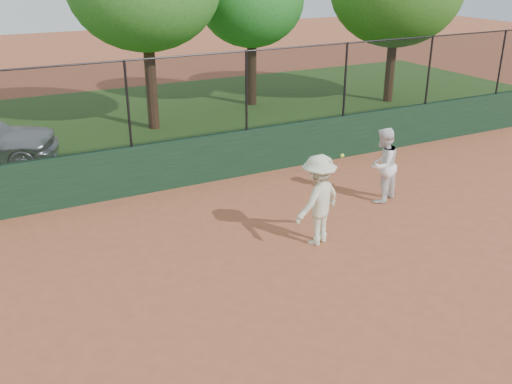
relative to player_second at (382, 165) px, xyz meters
name	(u,v)px	position (x,y,z in m)	size (l,w,h in m)	color
ground	(275,318)	(-4.47, -2.99, -0.88)	(80.00, 80.00, 0.00)	#AD5737
back_wall	(154,167)	(-4.47, 3.01, -0.28)	(26.00, 0.20, 1.20)	#17341F
grass_strip	(99,129)	(-4.47, 9.01, -0.87)	(36.00, 12.00, 0.01)	#234916
player_second	(382,165)	(0.00, 0.00, 0.00)	(0.85, 0.66, 1.75)	white
player_main	(318,200)	(-2.48, -1.11, 0.04)	(1.35, 1.05, 1.95)	beige
fence_assembly	(148,101)	(-4.50, 3.01, 1.36)	(26.00, 0.06, 2.00)	black
tree_3	(252,1)	(1.63, 9.78, 2.94)	(3.90, 3.55, 5.52)	#382312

